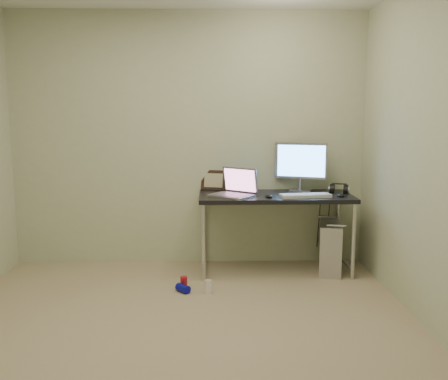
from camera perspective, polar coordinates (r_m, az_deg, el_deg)
floor at (r=3.58m, az=-5.09°, el=-16.38°), size 3.50×3.50×0.00m
wall_back at (r=4.99m, az=-4.05°, el=5.71°), size 3.50×0.02×2.50m
wall_right at (r=3.58m, az=23.83°, el=3.73°), size 0.02×3.50×2.50m
desk at (r=4.78m, az=5.89°, el=-1.53°), size 1.45×0.63×0.75m
tower_computer at (r=4.92m, az=12.06°, el=-6.42°), size 0.30×0.49×0.51m
cable_a at (r=5.17m, az=10.76°, el=-3.83°), size 0.01×0.16×0.69m
cable_b at (r=5.18m, az=11.78°, el=-4.07°), size 0.02×0.11×0.71m
can_red at (r=4.43m, az=-4.62°, el=-10.53°), size 0.08×0.08×0.11m
can_white at (r=4.32m, az=-1.82°, el=-10.99°), size 0.07×0.07×0.12m
can_blue at (r=4.36m, az=-4.71°, el=-11.14°), size 0.14×0.14×0.07m
laptop at (r=4.65m, az=1.24°, el=0.06°), size 0.48×0.47×0.26m
monitor at (r=4.96m, az=8.77°, el=3.06°), size 0.49×0.21×0.48m
keyboard at (r=4.65m, az=9.29°, el=-0.64°), size 0.48×0.22×0.03m
mouse_right at (r=4.75m, az=13.19°, el=-0.51°), size 0.08×0.12×0.04m
mouse_left at (r=4.59m, az=5.17°, el=-0.65°), size 0.09×0.11×0.03m
headphones at (r=4.95m, az=13.01°, el=0.04°), size 0.21×0.12×0.12m
picture_frame at (r=5.00m, az=-1.21°, el=1.13°), size 0.26×0.14×0.20m
webcam at (r=5.00m, az=1.62°, el=0.97°), size 0.04×0.03×0.12m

